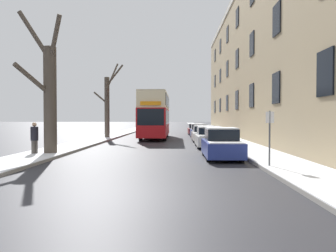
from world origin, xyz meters
TOP-DOWN VIEW (x-y plane):
  - ground_plane at (0.00, 0.00)m, footprint 320.00×320.00m
  - sidewalk_left at (-5.85, 53.00)m, footprint 2.45×130.00m
  - sidewalk_right at (5.85, 53.00)m, footprint 2.45×130.00m
  - terrace_facade_right at (11.57, 23.49)m, footprint 9.10×50.35m
  - bare_tree_left_0 at (-5.51, 8.86)m, footprint 2.66×2.19m
  - bare_tree_left_1 at (-5.47, 23.09)m, footprint 3.22×2.58m
  - double_decker_bus at (-0.89, 23.67)m, footprint 2.48×10.59m
  - parked_car_0 at (3.53, 7.94)m, footprint 1.73×4.01m
  - parked_car_1 at (3.53, 14.19)m, footprint 1.84×4.21m
  - parked_car_2 at (3.53, 19.60)m, footprint 1.89×4.24m
  - parked_car_3 at (3.53, 25.61)m, footprint 1.74×4.59m
  - parked_car_4 at (3.53, 31.71)m, footprint 1.89×4.35m
  - oncoming_van at (-1.96, 36.49)m, footprint 1.99×5.43m
  - pedestrian_left_sidewalk at (-6.19, 8.61)m, footprint 0.39×0.39m
  - street_sign_post at (4.92, 4.45)m, footprint 0.32×0.07m

SIDE VIEW (x-z plane):
  - ground_plane at x=0.00m, z-range 0.00..0.00m
  - sidewalk_left at x=-5.85m, z-range 0.00..0.16m
  - sidewalk_right at x=5.85m, z-range 0.00..0.16m
  - parked_car_4 at x=3.53m, z-range -0.04..1.30m
  - parked_car_2 at x=3.53m, z-range -0.05..1.34m
  - parked_car_3 at x=3.53m, z-range -0.05..1.34m
  - parked_car_1 at x=3.53m, z-range -0.05..1.39m
  - parked_car_0 at x=3.53m, z-range -0.07..1.47m
  - pedestrian_left_sidewalk at x=-6.19m, z-range 0.09..1.88m
  - oncoming_van at x=-1.96m, z-range 0.10..2.51m
  - street_sign_post at x=4.92m, z-range 0.18..2.47m
  - double_decker_bus at x=-0.89m, z-range 0.29..4.68m
  - bare_tree_left_0 at x=-5.51m, z-range -0.56..7.12m
  - bare_tree_left_1 at x=-5.47m, z-range -0.36..7.06m
  - terrace_facade_right at x=11.57m, z-range 0.00..14.82m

